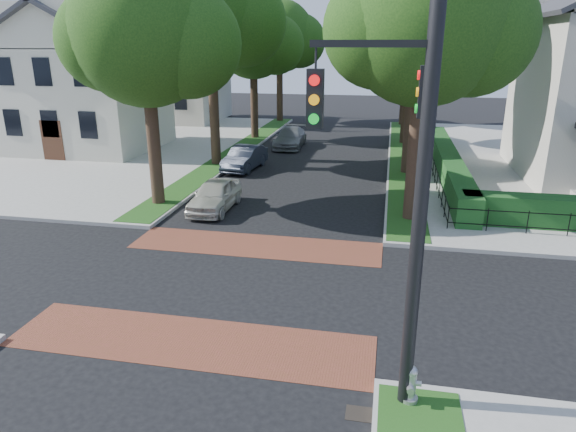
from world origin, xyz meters
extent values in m
plane|color=black|center=(0.00, 0.00, 0.00)|extent=(120.00, 120.00, 0.00)
cube|color=gray|center=(-19.50, 19.00, 0.07)|extent=(30.00, 30.00, 0.15)
cube|color=brown|center=(0.00, 3.20, 0.01)|extent=(9.00, 2.20, 0.01)
cube|color=brown|center=(0.00, -3.20, 0.01)|extent=(9.00, 2.20, 0.01)
cube|color=black|center=(4.30, -5.00, 0.01)|extent=(0.65, 0.45, 0.01)
cube|color=#194213|center=(5.40, 19.10, 0.16)|extent=(1.60, 29.80, 0.02)
cube|color=#194213|center=(-5.40, 19.10, 0.16)|extent=(1.60, 29.80, 0.02)
cylinder|color=black|center=(5.50, 7.00, 3.83)|extent=(0.56, 0.56, 7.35)
sphere|color=#17370F|center=(5.50, 7.00, 7.71)|extent=(6.20, 6.20, 6.20)
sphere|color=#17370F|center=(7.21, 7.30, 7.31)|extent=(4.65, 4.65, 4.65)
sphere|color=#17370F|center=(3.95, 6.80, 7.41)|extent=(4.34, 4.34, 4.34)
sphere|color=#17370F|center=(5.60, 8.55, 8.21)|extent=(4.03, 4.03, 4.03)
cylinder|color=black|center=(5.50, 15.00, 4.00)|extent=(0.56, 0.56, 7.70)
sphere|color=#17370F|center=(5.50, 15.00, 8.07)|extent=(6.60, 6.60, 6.60)
sphere|color=#17370F|center=(7.31, 15.30, 7.67)|extent=(4.95, 4.95, 4.95)
sphere|color=#17370F|center=(3.85, 14.80, 7.77)|extent=(4.62, 4.62, 4.62)
sphere|color=#17370F|center=(5.60, 16.65, 8.57)|extent=(4.29, 4.29, 4.29)
cylinder|color=black|center=(5.50, 24.00, 3.47)|extent=(0.56, 0.56, 6.65)
sphere|color=#17370F|center=(5.50, 24.00, 6.99)|extent=(5.80, 5.80, 5.80)
sphere|color=#17370F|center=(7.09, 24.30, 6.59)|extent=(4.35, 4.35, 4.35)
sphere|color=#17370F|center=(4.05, 23.80, 6.69)|extent=(4.06, 4.06, 4.06)
sphere|color=#17370F|center=(5.60, 25.45, 7.49)|extent=(3.77, 3.77, 3.77)
cylinder|color=black|center=(5.50, 33.00, 3.65)|extent=(0.56, 0.56, 7.00)
sphere|color=#17370F|center=(5.50, 33.00, 7.35)|extent=(6.00, 6.00, 6.00)
sphere|color=#17370F|center=(7.15, 33.30, 6.95)|extent=(4.50, 4.50, 4.50)
sphere|color=#17370F|center=(4.00, 32.80, 7.05)|extent=(4.20, 4.20, 4.20)
sphere|color=#17370F|center=(5.60, 34.50, 7.85)|extent=(3.90, 3.90, 3.90)
cylinder|color=black|center=(-5.50, 7.00, 3.65)|extent=(0.56, 0.56, 7.00)
sphere|color=#17370F|center=(-5.50, 7.00, 7.35)|extent=(6.00, 6.00, 6.00)
sphere|color=#17370F|center=(-3.85, 7.30, 6.95)|extent=(4.50, 4.50, 4.50)
sphere|color=#17370F|center=(-7.00, 6.80, 7.05)|extent=(4.20, 4.20, 4.20)
sphere|color=#17370F|center=(-5.40, 8.50, 7.85)|extent=(3.90, 3.90, 3.90)
cylinder|color=black|center=(-5.50, 15.00, 4.17)|extent=(0.56, 0.56, 8.05)
sphere|color=#17370F|center=(-5.50, 15.00, 8.43)|extent=(6.40, 6.40, 6.40)
sphere|color=#17370F|center=(-3.74, 15.30, 8.03)|extent=(4.80, 4.80, 4.80)
sphere|color=#17370F|center=(-7.10, 14.80, 8.13)|extent=(4.48, 4.48, 4.48)
sphere|color=#17370F|center=(-5.40, 16.60, 8.93)|extent=(4.16, 4.16, 4.16)
cylinder|color=black|center=(-5.50, 24.00, 3.58)|extent=(0.56, 0.56, 6.86)
sphere|color=#17370F|center=(-5.50, 24.00, 7.21)|extent=(5.60, 5.60, 5.60)
sphere|color=#17370F|center=(-3.96, 24.30, 6.81)|extent=(4.20, 4.20, 4.20)
sphere|color=#17370F|center=(-6.90, 23.80, 6.91)|extent=(3.92, 3.92, 3.92)
sphere|color=#17370F|center=(-5.40, 25.40, 7.71)|extent=(3.64, 3.64, 3.64)
cylinder|color=black|center=(-5.50, 33.00, 3.72)|extent=(0.56, 0.56, 7.14)
sphere|color=#17370F|center=(-5.50, 33.00, 7.49)|extent=(6.20, 6.20, 6.20)
sphere|color=#17370F|center=(-3.79, 33.30, 7.09)|extent=(4.65, 4.65, 4.65)
sphere|color=#17370F|center=(-7.05, 32.80, 7.19)|extent=(4.34, 4.34, 4.34)
sphere|color=#17370F|center=(-5.40, 34.55, 7.99)|extent=(4.03, 4.03, 4.03)
cube|color=#164118|center=(7.70, 15.00, 0.75)|extent=(1.00, 18.00, 1.20)
cube|color=beige|center=(-15.50, 18.00, 3.40)|extent=(9.00, 8.00, 6.50)
cube|color=brown|center=(-12.80, 16.40, 8.47)|extent=(0.80, 0.80, 3.64)
cube|color=beige|center=(-15.50, 32.00, 3.40)|extent=(9.00, 8.00, 6.50)
cube|color=brown|center=(-12.80, 30.40, 8.47)|extent=(0.80, 0.80, 3.64)
cylinder|color=black|center=(5.10, -4.60, 4.15)|extent=(0.26, 0.26, 8.00)
cube|color=black|center=(4.10, -4.60, 6.95)|extent=(2.00, 0.12, 0.12)
cube|color=black|center=(5.10, -3.70, 6.95)|extent=(0.12, 1.80, 0.12)
cube|color=black|center=(3.20, -4.60, 6.05)|extent=(0.28, 0.22, 1.00)
cylinder|color=red|center=(3.20, -4.73, 6.37)|extent=(0.18, 0.05, 0.18)
cylinder|color=orange|center=(3.20, -4.73, 6.05)|extent=(0.18, 0.05, 0.18)
cylinder|color=#0CB226|center=(3.20, -4.73, 5.73)|extent=(0.18, 0.05, 0.18)
cube|color=black|center=(5.10, -2.90, 6.05)|extent=(0.22, 0.28, 1.00)
cylinder|color=red|center=(4.97, -2.90, 6.37)|extent=(0.05, 0.18, 0.18)
cylinder|color=orange|center=(4.97, -2.90, 6.05)|extent=(0.05, 0.18, 0.18)
cylinder|color=#0CB226|center=(4.97, -2.90, 5.73)|extent=(0.05, 0.18, 0.18)
imported|color=beige|center=(-2.82, 6.93, 0.67)|extent=(1.59, 3.92, 1.33)
imported|color=#202531|center=(-3.60, 14.48, 0.67)|extent=(1.84, 4.21, 1.35)
imported|color=slate|center=(-2.30, 21.51, 0.67)|extent=(1.98, 4.64, 1.33)
cylinder|color=#ADADAF|center=(5.20, -4.60, 0.20)|extent=(0.45, 0.45, 0.10)
cylinder|color=#ADADAF|center=(5.20, -4.60, 0.54)|extent=(0.30, 0.30, 0.58)
sphere|color=#ADADAF|center=(5.20, -4.60, 0.84)|extent=(0.25, 0.25, 0.25)
cylinder|color=#ADADAF|center=(5.20, -4.60, 0.96)|extent=(0.09, 0.09, 0.08)
cylinder|color=#ADADAF|center=(5.35, -4.60, 0.58)|extent=(0.15, 0.14, 0.11)
cylinder|color=#ADADAF|center=(5.05, -4.60, 0.58)|extent=(0.15, 0.14, 0.11)
cylinder|color=#ADADAF|center=(5.20, -4.76, 0.54)|extent=(0.18, 0.18, 0.14)
camera|label=1|loc=(4.48, -13.46, 6.97)|focal=32.00mm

